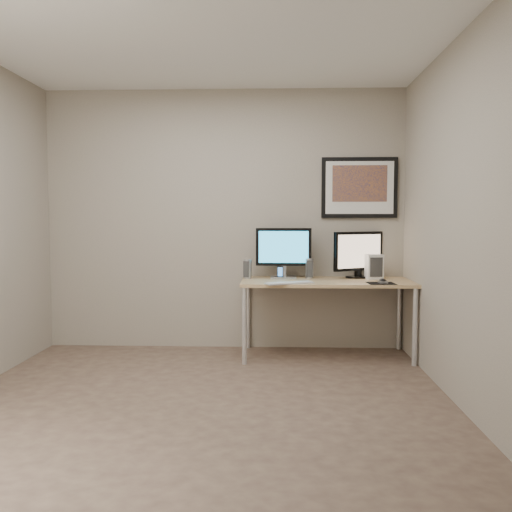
{
  "coord_description": "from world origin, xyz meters",
  "views": [
    {
      "loc": [
        0.52,
        -3.76,
        1.32
      ],
      "look_at": [
        0.34,
        1.1,
        0.98
      ],
      "focal_mm": 38.0,
      "sensor_mm": 36.0,
      "label": 1
    }
  ],
  "objects_px": {
    "monitor_tv": "(358,253)",
    "speaker_left": "(248,269)",
    "desk": "(326,287)",
    "framed_art": "(359,188)",
    "monitor_large": "(284,251)",
    "fan_unit": "(374,267)",
    "speaker_right": "(309,268)",
    "keyboard": "(290,283)",
    "phone_dock": "(280,272)"
  },
  "relations": [
    {
      "from": "desk",
      "to": "monitor_large",
      "type": "xyz_separation_m",
      "value": [
        -0.4,
        0.15,
        0.34
      ]
    },
    {
      "from": "monitor_tv",
      "to": "phone_dock",
      "type": "bearing_deg",
      "value": 155.65
    },
    {
      "from": "speaker_right",
      "to": "keyboard",
      "type": "distance_m",
      "value": 0.47
    },
    {
      "from": "keyboard",
      "to": "monitor_tv",
      "type": "bearing_deg",
      "value": 11.92
    },
    {
      "from": "desk",
      "to": "monitor_tv",
      "type": "height_order",
      "value": "monitor_tv"
    },
    {
      "from": "desk",
      "to": "phone_dock",
      "type": "bearing_deg",
      "value": 166.47
    },
    {
      "from": "phone_dock",
      "to": "speaker_right",
      "type": "bearing_deg",
      "value": 21.65
    },
    {
      "from": "speaker_left",
      "to": "fan_unit",
      "type": "height_order",
      "value": "fan_unit"
    },
    {
      "from": "desk",
      "to": "speaker_right",
      "type": "relative_size",
      "value": 8.07
    },
    {
      "from": "desk",
      "to": "fan_unit",
      "type": "xyz_separation_m",
      "value": [
        0.47,
        0.14,
        0.18
      ]
    },
    {
      "from": "monitor_tv",
      "to": "speaker_left",
      "type": "relative_size",
      "value": 2.73
    },
    {
      "from": "monitor_large",
      "to": "keyboard",
      "type": "bearing_deg",
      "value": -83.44
    },
    {
      "from": "monitor_large",
      "to": "phone_dock",
      "type": "relative_size",
      "value": 4.3
    },
    {
      "from": "fan_unit",
      "to": "keyboard",
      "type": "bearing_deg",
      "value": -164.37
    },
    {
      "from": "monitor_large",
      "to": "speaker_left",
      "type": "xyz_separation_m",
      "value": [
        -0.35,
        -0.03,
        -0.18
      ]
    },
    {
      "from": "speaker_left",
      "to": "fan_unit",
      "type": "xyz_separation_m",
      "value": [
        1.22,
        0.01,
        0.02
      ]
    },
    {
      "from": "speaker_right",
      "to": "speaker_left",
      "type": "bearing_deg",
      "value": -179.14
    },
    {
      "from": "monitor_tv",
      "to": "speaker_left",
      "type": "height_order",
      "value": "monitor_tv"
    },
    {
      "from": "desk",
      "to": "speaker_right",
      "type": "distance_m",
      "value": 0.26
    },
    {
      "from": "framed_art",
      "to": "speaker_left",
      "type": "height_order",
      "value": "framed_art"
    },
    {
      "from": "framed_art",
      "to": "monitor_large",
      "type": "bearing_deg",
      "value": -166.47
    },
    {
      "from": "monitor_large",
      "to": "phone_dock",
      "type": "bearing_deg",
      "value": -124.31
    },
    {
      "from": "monitor_tv",
      "to": "speaker_right",
      "type": "relative_size",
      "value": 2.59
    },
    {
      "from": "framed_art",
      "to": "monitor_tv",
      "type": "height_order",
      "value": "framed_art"
    },
    {
      "from": "monitor_large",
      "to": "keyboard",
      "type": "relative_size",
      "value": 1.22
    },
    {
      "from": "speaker_right",
      "to": "fan_unit",
      "type": "relative_size",
      "value": 0.83
    },
    {
      "from": "phone_dock",
      "to": "keyboard",
      "type": "bearing_deg",
      "value": -63.32
    },
    {
      "from": "desk",
      "to": "fan_unit",
      "type": "relative_size",
      "value": 6.72
    },
    {
      "from": "monitor_tv",
      "to": "keyboard",
      "type": "distance_m",
      "value": 0.87
    },
    {
      "from": "fan_unit",
      "to": "framed_art",
      "type": "bearing_deg",
      "value": 110.84
    },
    {
      "from": "framed_art",
      "to": "speaker_right",
      "type": "bearing_deg",
      "value": -158.93
    },
    {
      "from": "desk",
      "to": "speaker_left",
      "type": "bearing_deg",
      "value": 170.65
    },
    {
      "from": "monitor_large",
      "to": "fan_unit",
      "type": "relative_size",
      "value": 2.27
    },
    {
      "from": "desk",
      "to": "speaker_left",
      "type": "height_order",
      "value": "speaker_left"
    },
    {
      "from": "monitor_tv",
      "to": "framed_art",
      "type": "bearing_deg",
      "value": 49.37
    },
    {
      "from": "speaker_right",
      "to": "fan_unit",
      "type": "height_order",
      "value": "fan_unit"
    },
    {
      "from": "framed_art",
      "to": "speaker_right",
      "type": "xyz_separation_m",
      "value": [
        -0.5,
        -0.19,
        -0.79
      ]
    },
    {
      "from": "speaker_right",
      "to": "monitor_tv",
      "type": "bearing_deg",
      "value": 6.91
    },
    {
      "from": "framed_art",
      "to": "monitor_large",
      "type": "xyz_separation_m",
      "value": [
        -0.75,
        -0.18,
        -0.62
      ]
    },
    {
      "from": "monitor_tv",
      "to": "fan_unit",
      "type": "relative_size",
      "value": 2.16
    },
    {
      "from": "phone_dock",
      "to": "keyboard",
      "type": "relative_size",
      "value": 0.28
    },
    {
      "from": "framed_art",
      "to": "monitor_large",
      "type": "height_order",
      "value": "framed_art"
    },
    {
      "from": "desk",
      "to": "speaker_left",
      "type": "xyz_separation_m",
      "value": [
        -0.75,
        0.12,
        0.16
      ]
    },
    {
      "from": "desk",
      "to": "phone_dock",
      "type": "distance_m",
      "value": 0.47
    },
    {
      "from": "speaker_left",
      "to": "fan_unit",
      "type": "bearing_deg",
      "value": 21.63
    },
    {
      "from": "framed_art",
      "to": "speaker_right",
      "type": "distance_m",
      "value": 0.96
    },
    {
      "from": "framed_art",
      "to": "fan_unit",
      "type": "bearing_deg",
      "value": -57.97
    },
    {
      "from": "desk",
      "to": "framed_art",
      "type": "bearing_deg",
      "value": 43.46
    },
    {
      "from": "keyboard",
      "to": "fan_unit",
      "type": "bearing_deg",
      "value": 3.6
    },
    {
      "from": "monitor_tv",
      "to": "fan_unit",
      "type": "height_order",
      "value": "monitor_tv"
    }
  ]
}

